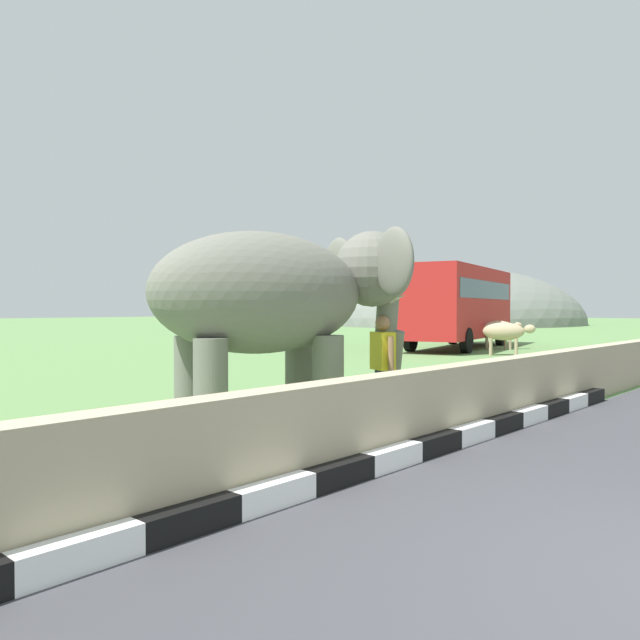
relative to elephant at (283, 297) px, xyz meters
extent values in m
cube|color=white|center=(-4.22, -2.34, -1.81)|extent=(0.90, 0.20, 0.24)
cube|color=black|center=(-3.32, -2.34, -1.81)|extent=(0.90, 0.20, 0.24)
cube|color=white|center=(-2.42, -2.34, -1.81)|extent=(0.90, 0.20, 0.24)
cube|color=black|center=(-1.52, -2.34, -1.81)|extent=(0.90, 0.20, 0.24)
cube|color=white|center=(-0.62, -2.34, -1.81)|extent=(0.90, 0.20, 0.24)
cube|color=black|center=(0.28, -2.34, -1.81)|extent=(0.90, 0.20, 0.24)
cube|color=white|center=(1.18, -2.34, -1.81)|extent=(0.90, 0.20, 0.24)
cube|color=black|center=(2.08, -2.34, -1.81)|extent=(0.90, 0.20, 0.24)
cube|color=white|center=(2.98, -2.34, -1.81)|extent=(0.90, 0.20, 0.24)
cube|color=black|center=(3.88, -2.34, -1.81)|extent=(0.90, 0.20, 0.24)
cube|color=white|center=(4.78, -2.34, -1.81)|extent=(0.90, 0.20, 0.24)
cube|color=black|center=(5.68, -2.34, -1.81)|extent=(0.90, 0.20, 0.24)
cube|color=tan|center=(0.38, -2.04, -1.43)|extent=(28.00, 0.36, 1.00)
cylinder|color=slate|center=(0.61, 0.26, -1.24)|extent=(0.44, 0.44, 1.39)
cylinder|color=slate|center=(0.31, -0.59, -1.24)|extent=(0.44, 0.44, 1.39)
cylinder|color=slate|center=(-0.99, 0.83, -1.24)|extent=(0.44, 0.44, 1.39)
cylinder|color=slate|center=(-1.29, -0.01, -1.24)|extent=(0.44, 0.44, 1.39)
ellipsoid|color=slate|center=(-0.34, 0.12, 0.05)|extent=(3.46, 2.55, 1.70)
sphere|color=slate|center=(1.42, -0.51, 0.43)|extent=(1.16, 1.16, 1.16)
ellipsoid|color=#D84C8C|center=(1.69, -0.61, 0.58)|extent=(0.55, 0.72, 0.44)
ellipsoid|color=slate|center=(1.54, 0.28, 0.48)|extent=(0.53, 0.93, 1.00)
ellipsoid|color=slate|center=(1.02, -1.19, 0.48)|extent=(0.53, 0.93, 1.00)
cylinder|color=slate|center=(1.69, -0.61, -0.12)|extent=(0.47, 0.54, 0.98)
cylinder|color=slate|center=(1.80, -0.64, -0.92)|extent=(0.38, 0.46, 0.83)
cone|color=beige|center=(1.73, -0.32, -0.02)|extent=(0.32, 0.58, 0.22)
cone|color=beige|center=(1.54, -0.85, -0.02)|extent=(0.32, 0.58, 0.22)
cylinder|color=navy|center=(1.57, -0.53, -1.52)|extent=(0.15, 0.15, 0.82)
cylinder|color=navy|center=(1.49, -0.71, -1.52)|extent=(0.15, 0.15, 0.82)
cube|color=yellow|center=(1.53, -0.62, -0.82)|extent=(0.39, 0.46, 0.58)
cylinder|color=#9E7251|center=(1.64, -0.39, -0.85)|extent=(0.13, 0.15, 0.52)
cylinder|color=#9E7251|center=(1.42, -0.86, -0.85)|extent=(0.13, 0.13, 0.52)
sphere|color=#9E7251|center=(1.53, -0.62, -0.39)|extent=(0.23, 0.23, 0.23)
cube|color=#B21E1E|center=(18.18, 7.47, 0.07)|extent=(9.47, 4.52, 3.00)
cube|color=#3F5160|center=(18.18, 7.47, 0.61)|extent=(8.77, 4.40, 0.76)
cylinder|color=black|center=(20.76, 9.26, -1.43)|extent=(1.04, 0.52, 1.00)
cylinder|color=black|center=(21.29, 7.02, -1.43)|extent=(1.04, 0.52, 1.00)
cylinder|color=black|center=(15.07, 7.92, -1.43)|extent=(1.04, 0.52, 1.00)
cylinder|color=black|center=(15.59, 5.68, -1.43)|extent=(1.04, 0.52, 1.00)
cylinder|color=tan|center=(18.99, 5.67, -1.60)|extent=(0.12, 0.12, 0.65)
cylinder|color=tan|center=(18.79, 5.37, -1.60)|extent=(0.12, 0.12, 0.65)
cylinder|color=tan|center=(18.24, 6.16, -1.60)|extent=(0.12, 0.12, 0.65)
cylinder|color=tan|center=(18.04, 5.86, -1.60)|extent=(0.12, 0.12, 0.65)
ellipsoid|color=tan|center=(18.51, 5.77, -1.03)|extent=(1.58, 1.32, 0.66)
ellipsoid|color=tan|center=(19.29, 5.26, -0.93)|extent=(0.48, 0.44, 0.32)
cylinder|color=tan|center=(15.87, 3.77, -1.60)|extent=(0.12, 0.12, 0.65)
cylinder|color=tan|center=(15.54, 3.62, -1.60)|extent=(0.12, 0.12, 0.65)
cylinder|color=tan|center=(15.48, 4.59, -1.60)|extent=(0.12, 0.12, 0.65)
cylinder|color=tan|center=(15.16, 4.43, -1.60)|extent=(0.12, 0.12, 0.65)
ellipsoid|color=tan|center=(15.51, 4.10, -1.03)|extent=(1.18, 1.61, 0.66)
ellipsoid|color=tan|center=(15.91, 3.26, -0.93)|extent=(0.41, 0.47, 0.32)
ellipsoid|color=slate|center=(53.38, 27.23, -1.93)|extent=(30.85, 24.68, 12.04)
camera|label=1|loc=(-6.20, -6.30, -0.16)|focal=35.00mm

